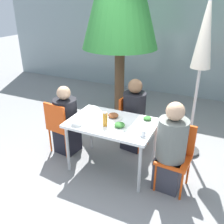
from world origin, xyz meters
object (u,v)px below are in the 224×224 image
at_px(chair_far, 131,117).
at_px(person_right, 171,150).
at_px(closed_umbrella, 204,43).
at_px(bottle, 105,119).
at_px(drinking_cup, 143,133).
at_px(salad_bowl, 77,123).
at_px(person_far, 134,117).
at_px(chair_right, 176,152).
at_px(chair_left, 60,124).
at_px(person_left, 66,122).

bearing_deg(chair_far, person_right, 55.35).
bearing_deg(chair_far, closed_umbrella, 108.47).
height_order(closed_umbrella, bottle, closed_umbrella).
xyz_separation_m(chair_far, bottle, (-0.05, -0.84, 0.34)).
height_order(drinking_cup, salad_bowl, drinking_cup).
relative_size(person_right, person_far, 1.02).
distance_m(chair_far, person_far, 0.11).
xyz_separation_m(chair_right, person_right, (-0.06, -0.08, 0.06)).
relative_size(chair_right, person_far, 0.73).
xyz_separation_m(person_right, bottle, (-0.88, -0.08, 0.28)).
relative_size(chair_left, drinking_cup, 10.27).
bearing_deg(person_far, chair_far, -122.00).
relative_size(chair_far, closed_umbrella, 0.36).
distance_m(chair_left, chair_right, 1.81).
relative_size(person_left, closed_umbrella, 0.46).
bearing_deg(bottle, person_left, 163.67).
relative_size(chair_right, drinking_cup, 10.27).
xyz_separation_m(person_far, drinking_cup, (0.42, -0.83, 0.23)).
relative_size(person_far, salad_bowl, 7.20).
height_order(chair_far, closed_umbrella, closed_umbrella).
bearing_deg(person_far, person_left, -51.92).
bearing_deg(chair_right, person_left, 1.37).
distance_m(chair_left, chair_far, 1.15).
bearing_deg(chair_far, chair_right, 60.14).
distance_m(chair_far, salad_bowl, 1.09).
bearing_deg(person_far, salad_bowl, -20.04).
bearing_deg(person_right, person_left, -1.27).
bearing_deg(closed_umbrella, person_right, -96.79).
relative_size(person_right, closed_umbrella, 0.50).
xyz_separation_m(person_left, bottle, (0.81, -0.24, 0.33)).
bearing_deg(chair_far, person_far, 58.00).
relative_size(person_far, drinking_cup, 14.07).
xyz_separation_m(person_right, person_far, (-0.76, 0.70, -0.01)).
relative_size(closed_umbrella, bottle, 12.20).
xyz_separation_m(chair_far, person_far, (0.07, -0.06, 0.05)).
bearing_deg(closed_umbrella, person_left, -156.61).
xyz_separation_m(bottle, drinking_cup, (0.54, -0.04, -0.05)).
height_order(person_left, chair_right, person_left).
xyz_separation_m(person_left, closed_umbrella, (1.81, 0.78, 1.24)).
relative_size(person_right, salad_bowl, 7.32).
bearing_deg(person_left, closed_umbrella, 29.94).
height_order(chair_right, bottle, bottle).
bearing_deg(closed_umbrella, salad_bowl, -139.66).
xyz_separation_m(chair_left, person_left, (0.06, 0.07, 0.00)).
bearing_deg(bottle, chair_left, 169.32).
bearing_deg(person_far, closed_umbrella, 113.09).
height_order(chair_left, closed_umbrella, closed_umbrella).
distance_m(chair_right, chair_far, 1.12).
bearing_deg(person_far, chair_right, 60.34).
height_order(chair_left, person_left, person_left).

